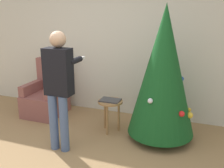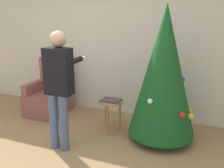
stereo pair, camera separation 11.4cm
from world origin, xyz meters
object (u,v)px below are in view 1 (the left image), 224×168
christmas_tree (163,71)px  side_stool (110,106)px  armchair (47,96)px  person_standing (59,82)px

christmas_tree → side_stool: (-0.80, -0.04, -0.63)m
christmas_tree → armchair: size_ratio=1.98×
armchair → side_stool: bearing=-12.1°
person_standing → side_stool: person_standing is taller
person_standing → christmas_tree: bearing=31.4°
christmas_tree → armchair: bearing=173.2°
christmas_tree → armchair: christmas_tree is taller
side_stool → person_standing: bearing=-122.0°
armchair → christmas_tree: bearing=-6.8°
armchair → person_standing: size_ratio=0.61×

